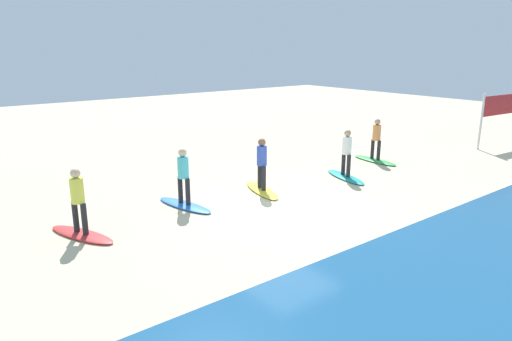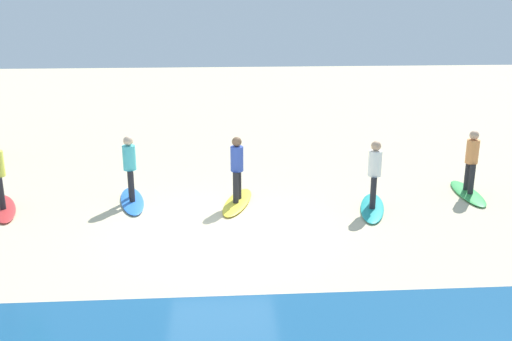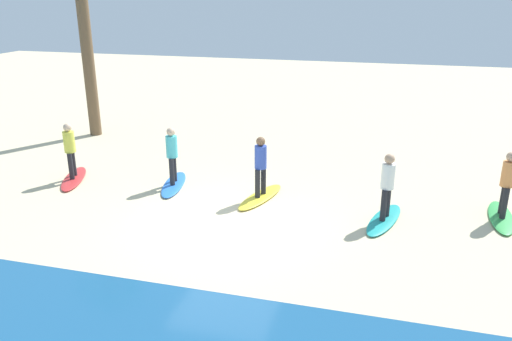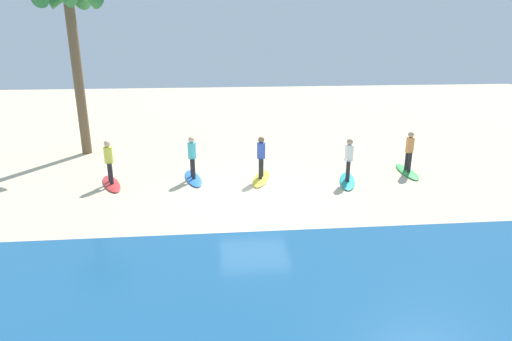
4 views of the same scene
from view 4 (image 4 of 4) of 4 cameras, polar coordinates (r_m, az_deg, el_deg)
ground_plane at (r=15.54m, az=-0.23°, el=-3.29°), size 60.00×60.00×0.00m
surfboard_green at (r=18.99m, az=19.10°, el=-0.15°), size 0.69×2.13×0.09m
surfer_green at (r=18.72m, az=19.41°, el=2.74°), size 0.32×0.46×1.64m
surfboard_teal at (r=17.22m, az=11.81°, el=-1.35°), size 1.08×2.17×0.09m
surfer_teal at (r=16.92m, az=12.03°, el=1.81°), size 0.32×0.45×1.64m
surfboard_yellow at (r=17.14m, az=0.66°, el=-1.04°), size 1.09×2.17×0.09m
surfer_yellow at (r=16.85m, az=0.67°, el=2.15°), size 0.32×0.45×1.64m
surfboard_blue at (r=17.33m, az=-8.20°, el=-1.01°), size 0.98×2.17×0.09m
surfer_blue at (r=17.04m, az=-8.34°, el=2.14°), size 0.32×0.45×1.64m
surfboard_red at (r=17.46m, az=-18.35°, el=-1.64°), size 1.28×2.16×0.09m
surfer_red at (r=17.17m, az=-18.67°, el=1.48°), size 0.32×0.44×1.64m
palm_tree at (r=21.61m, az=-23.10°, el=18.38°), size 2.88×3.03×7.84m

